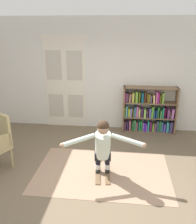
# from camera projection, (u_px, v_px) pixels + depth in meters

# --- Properties ---
(ground_plane) EXTENTS (7.20, 7.20, 0.00)m
(ground_plane) POSITION_uv_depth(u_px,v_px,m) (85.00, 182.00, 4.33)
(ground_plane) COLOR brown
(back_wall) EXTENTS (6.00, 0.10, 2.90)m
(back_wall) POSITION_uv_depth(u_px,v_px,m) (100.00, 75.00, 6.26)
(back_wall) COLOR silver
(back_wall) RESTS_ON ground
(double_door) EXTENTS (1.22, 0.05, 2.45)m
(double_door) POSITION_uv_depth(u_px,v_px,m) (65.00, 83.00, 6.38)
(double_door) COLOR silver
(double_door) RESTS_ON ground
(rug) EXTENTS (2.56, 1.66, 0.01)m
(rug) POSITION_uv_depth(u_px,v_px,m) (102.00, 172.00, 4.63)
(rug) COLOR #A07F66
(rug) RESTS_ON ground
(bookshelf) EXTENTS (1.37, 0.30, 1.21)m
(bookshelf) POSITION_uv_depth(u_px,v_px,m) (148.00, 112.00, 6.24)
(bookshelf) COLOR brown
(bookshelf) RESTS_ON ground
(skis_pair) EXTENTS (0.37, 0.88, 0.07)m
(skis_pair) POSITION_uv_depth(u_px,v_px,m) (102.00, 170.00, 4.65)
(skis_pair) COLOR brown
(skis_pair) RESTS_ON rug
(person_skier) EXTENTS (1.47, 0.61, 1.09)m
(person_skier) POSITION_uv_depth(u_px,v_px,m) (103.00, 144.00, 4.27)
(person_skier) COLOR white
(person_skier) RESTS_ON skis_pair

